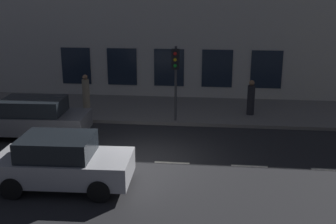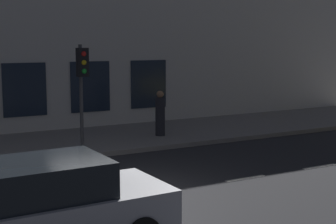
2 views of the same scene
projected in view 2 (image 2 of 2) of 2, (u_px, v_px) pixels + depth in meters
The scene contains 7 objects.
ground_plane at pixel (115, 199), 11.37m from camera, with size 60.00×60.00×0.00m, color #28282B.
sidewalk at pixel (42, 145), 16.80m from camera, with size 4.50×32.00×0.15m.
building_facade at pixel (20, 28), 18.47m from camera, with size 0.65×32.00×7.91m.
lane_centre_line at pixel (155, 193), 11.84m from camera, with size 0.12×27.20×0.01m.
traffic_light at pixel (82, 74), 15.00m from camera, with size 0.45×0.32×3.25m.
parked_car_3 at pixel (50, 206), 8.46m from camera, with size 2.00×4.03×1.58m.
pedestrian_1 at pixel (160, 115), 18.02m from camera, with size 0.47×0.47×1.60m.
Camera 2 is at (-10.21, 4.20, 3.53)m, focal length 54.41 mm.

